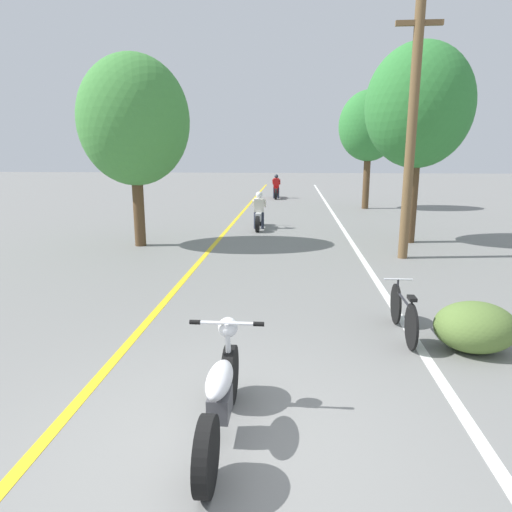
# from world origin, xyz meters

# --- Properties ---
(ground_plane) EXTENTS (120.00, 120.00, 0.00)m
(ground_plane) POSITION_xyz_m (0.00, 0.00, 0.00)
(ground_plane) COLOR slate
(lane_stripe_center) EXTENTS (0.14, 48.00, 0.01)m
(lane_stripe_center) POSITION_xyz_m (-1.70, 12.11, 0.00)
(lane_stripe_center) COLOR yellow
(lane_stripe_center) RESTS_ON ground
(lane_stripe_edge) EXTENTS (0.14, 48.00, 0.01)m
(lane_stripe_edge) POSITION_xyz_m (2.45, 12.11, 0.00)
(lane_stripe_edge) COLOR white
(lane_stripe_edge) RESTS_ON ground
(utility_pole) EXTENTS (1.10, 0.24, 6.26)m
(utility_pole) POSITION_xyz_m (3.51, 8.16, 3.22)
(utility_pole) COLOR brown
(utility_pole) RESTS_ON ground
(roadside_tree_right_near) EXTENTS (3.08, 2.77, 5.78)m
(roadside_tree_right_near) POSITION_xyz_m (4.20, 10.38, 3.99)
(roadside_tree_right_near) COLOR #513A23
(roadside_tree_right_near) RESTS_ON ground
(roadside_tree_right_far) EXTENTS (2.88, 2.59, 5.60)m
(roadside_tree_right_far) POSITION_xyz_m (4.18, 19.10, 3.91)
(roadside_tree_right_far) COLOR #513A23
(roadside_tree_right_far) RESTS_ON ground
(roadside_tree_left) EXTENTS (3.13, 2.82, 5.36)m
(roadside_tree_left) POSITION_xyz_m (-3.85, 9.21, 3.55)
(roadside_tree_left) COLOR #513A23
(roadside_tree_left) RESTS_ON ground
(roadside_bush) EXTENTS (1.10, 0.88, 0.70)m
(roadside_bush) POSITION_xyz_m (3.15, 2.37, 0.35)
(roadside_bush) COLOR #5B7A38
(roadside_bush) RESTS_ON ground
(motorcycle_foreground) EXTENTS (0.77, 2.01, 1.01)m
(motorcycle_foreground) POSITION_xyz_m (-0.03, 0.16, 0.43)
(motorcycle_foreground) COLOR black
(motorcycle_foreground) RESTS_ON ground
(motorcycle_rider_lead) EXTENTS (0.50, 2.07, 1.33)m
(motorcycle_rider_lead) POSITION_xyz_m (-0.58, 12.59, 0.51)
(motorcycle_rider_lead) COLOR black
(motorcycle_rider_lead) RESTS_ON ground
(motorcycle_rider_far) EXTENTS (0.50, 2.08, 1.43)m
(motorcycle_rider_far) POSITION_xyz_m (-0.39, 23.94, 0.54)
(motorcycle_rider_far) COLOR black
(motorcycle_rider_far) RESTS_ON ground
(bicycle_parked) EXTENTS (0.44, 1.64, 0.76)m
(bicycle_parked) POSITION_xyz_m (2.30, 2.87, 0.35)
(bicycle_parked) COLOR black
(bicycle_parked) RESTS_ON ground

